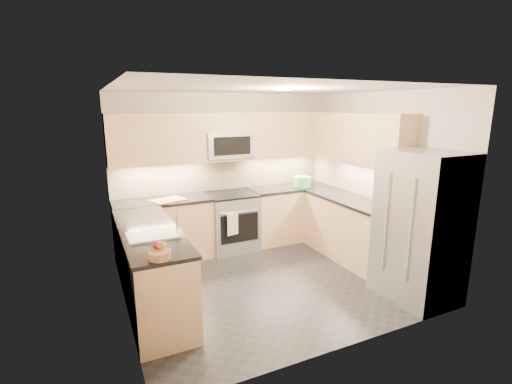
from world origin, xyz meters
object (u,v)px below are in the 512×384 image
Objects in this scene: microwave at (228,145)px; fruit_basket at (160,255)px; gas_range at (232,222)px; refrigerator at (420,227)px; utensil_bowl at (302,181)px; cutting_board at (168,200)px.

microwave is 3.65× the size of fruit_basket.
gas_range is at bearing -90.00° from microwave.
refrigerator is 8.65× the size of fruit_basket.
microwave is at bearing 90.00° from gas_range.
refrigerator is at bearing -60.38° from microwave.
refrigerator is 2.38m from utensil_bowl.
cutting_board is at bearing -170.06° from microwave.
utensil_bowl is 0.66× the size of cutting_board.
gas_range is 1.13m from cutting_board.
fruit_basket is at bearing -104.10° from cutting_board.
refrigerator reaches higher than cutting_board.
refrigerator is 6.00× the size of utensil_bowl.
microwave is 1.67× the size of cutting_board.
microwave is at bearing 55.96° from fruit_basket.
microwave reaches higher than refrigerator.
fruit_basket is at bearing 175.14° from refrigerator.
refrigerator is (1.45, -2.43, 0.45)m from gas_range.
utensil_bowl is at bearing -2.14° from gas_range.
utensil_bowl is 1.44× the size of fruit_basket.
fruit_basket is (-1.55, -2.29, -0.72)m from microwave.
utensil_bowl reaches higher than gas_range.
utensil_bowl is at bearing 93.71° from refrigerator.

